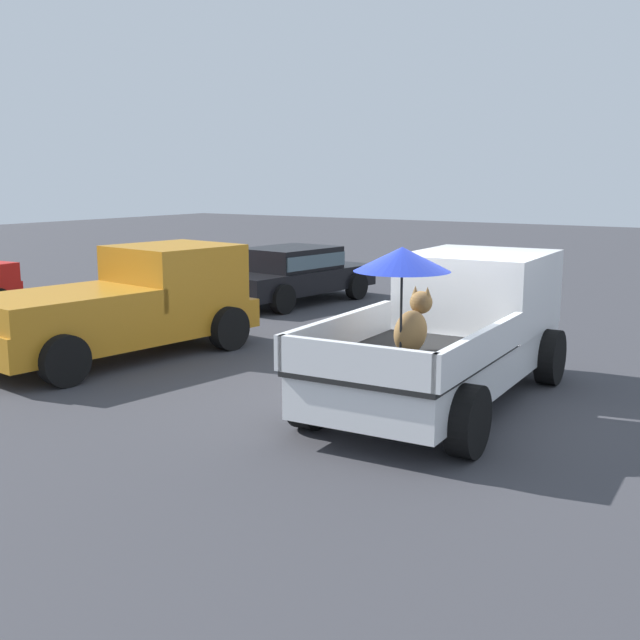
{
  "coord_description": "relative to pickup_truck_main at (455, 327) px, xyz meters",
  "views": [
    {
      "loc": [
        -9.28,
        -4.19,
        2.97
      ],
      "look_at": [
        -0.75,
        1.44,
        1.1
      ],
      "focal_mm": 43.98,
      "sensor_mm": 36.0,
      "label": 1
    }
  ],
  "objects": [
    {
      "name": "pickup_truck_far",
      "position": [
        -0.71,
        5.58,
        -0.08
      ],
      "size": [
        4.99,
        2.65,
        1.8
      ],
      "rotation": [
        0.0,
        0.0,
        -0.13
      ],
      "color": "black",
      "rests_on": "ground"
    },
    {
      "name": "ground_plane",
      "position": [
        -0.44,
        -0.03,
        -0.96
      ],
      "size": [
        80.0,
        80.0,
        0.0
      ],
      "primitive_type": "plane",
      "color": "#38383D"
    },
    {
      "name": "parked_sedan_near",
      "position": [
        5.4,
        6.56,
        -0.22
      ],
      "size": [
        4.46,
        2.33,
        1.33
      ],
      "rotation": [
        0.0,
        0.0,
        -0.11
      ],
      "color": "black",
      "rests_on": "ground"
    },
    {
      "name": "pickup_truck_main",
      "position": [
        0.0,
        0.0,
        0.0
      ],
      "size": [
        5.15,
        2.48,
        2.19
      ],
      "rotation": [
        0.0,
        0.0,
        0.06
      ],
      "color": "black",
      "rests_on": "ground"
    }
  ]
}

